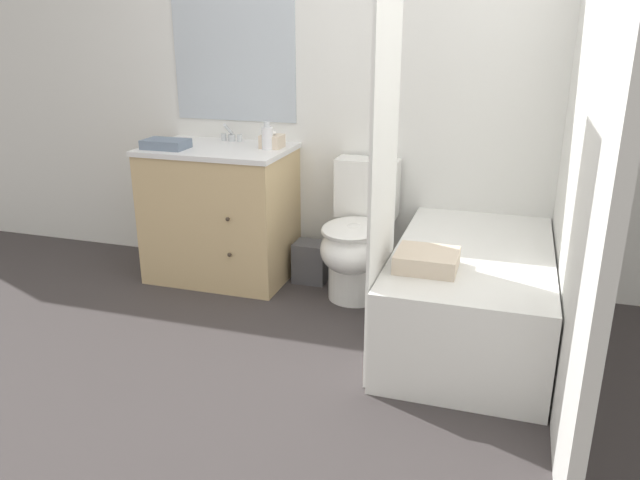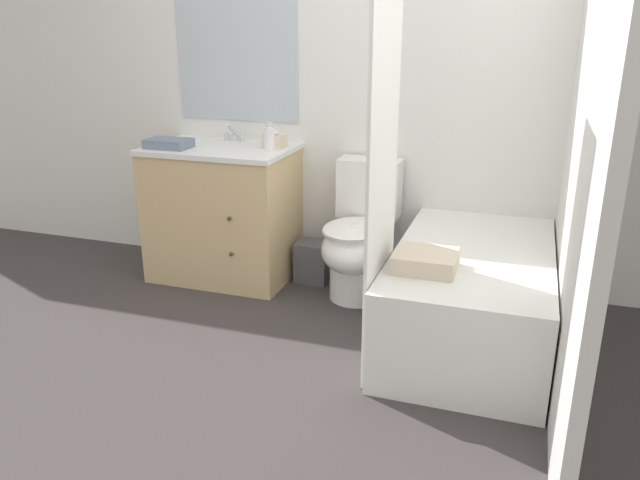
# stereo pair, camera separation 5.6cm
# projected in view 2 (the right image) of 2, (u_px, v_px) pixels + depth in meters

# --- Properties ---
(ground_plane) EXTENTS (14.00, 14.00, 0.00)m
(ground_plane) POSITION_uv_depth(u_px,v_px,m) (259.00, 394.00, 2.75)
(ground_plane) COLOR #383333
(wall_back) EXTENTS (8.00, 0.06, 2.50)m
(wall_back) POSITION_uv_depth(u_px,v_px,m) (356.00, 75.00, 3.70)
(wall_back) COLOR silver
(wall_back) RESTS_ON ground_plane
(wall_right) EXTENTS (0.05, 2.50, 2.50)m
(wall_right) POSITION_uv_depth(u_px,v_px,m) (588.00, 97.00, 2.64)
(wall_right) COLOR silver
(wall_right) RESTS_ON ground_plane
(vanity_cabinet) EXTENTS (0.88, 0.61, 0.84)m
(vanity_cabinet) POSITION_uv_depth(u_px,v_px,m) (223.00, 211.00, 3.92)
(vanity_cabinet) COLOR tan
(vanity_cabinet) RESTS_ON ground_plane
(sink_faucet) EXTENTS (0.14, 0.12, 0.12)m
(sink_faucet) POSITION_uv_depth(u_px,v_px,m) (234.00, 136.00, 3.95)
(sink_faucet) COLOR silver
(sink_faucet) RESTS_ON vanity_cabinet
(toilet) EXTENTS (0.37, 0.64, 0.78)m
(toilet) POSITION_uv_depth(u_px,v_px,m) (358.00, 240.00, 3.62)
(toilet) COLOR white
(toilet) RESTS_ON ground_plane
(bathtub) EXTENTS (0.76, 1.36, 0.48)m
(bathtub) POSITION_uv_depth(u_px,v_px,m) (471.00, 295.00, 3.16)
(bathtub) COLOR white
(bathtub) RESTS_ON ground_plane
(shower_curtain) EXTENTS (0.02, 0.53, 2.02)m
(shower_curtain) POSITION_uv_depth(u_px,v_px,m) (383.00, 153.00, 2.69)
(shower_curtain) COLOR white
(shower_curtain) RESTS_ON ground_plane
(wastebasket) EXTENTS (0.20, 0.17, 0.25)m
(wastebasket) POSITION_uv_depth(u_px,v_px,m) (313.00, 262.00, 3.92)
(wastebasket) COLOR #4C4C51
(wastebasket) RESTS_ON ground_plane
(tissue_box) EXTENTS (0.12, 0.13, 0.10)m
(tissue_box) POSITION_uv_depth(u_px,v_px,m) (274.00, 141.00, 3.73)
(tissue_box) COLOR beige
(tissue_box) RESTS_ON vanity_cabinet
(soap_dispenser) EXTENTS (0.07, 0.07, 0.16)m
(soap_dispenser) POSITION_uv_depth(u_px,v_px,m) (270.00, 137.00, 3.68)
(soap_dispenser) COLOR silver
(soap_dispenser) RESTS_ON vanity_cabinet
(hand_towel_folded) EXTENTS (0.26, 0.17, 0.05)m
(hand_towel_folded) POSITION_uv_depth(u_px,v_px,m) (169.00, 143.00, 3.73)
(hand_towel_folded) COLOR slate
(hand_towel_folded) RESTS_ON vanity_cabinet
(bath_towel_folded) EXTENTS (0.28, 0.26, 0.08)m
(bath_towel_folded) POSITION_uv_depth(u_px,v_px,m) (426.00, 261.00, 2.84)
(bath_towel_folded) COLOR beige
(bath_towel_folded) RESTS_ON bathtub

